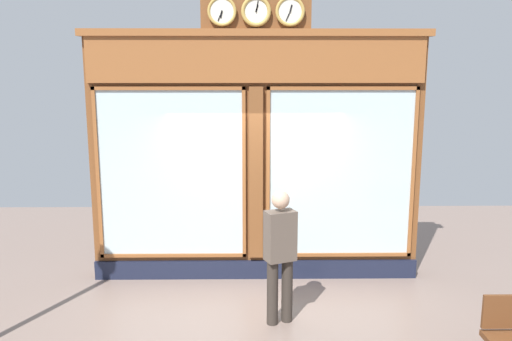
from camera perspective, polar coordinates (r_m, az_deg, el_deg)
shop_facade at (r=7.80m, az=-0.01°, el=1.63°), size 4.94×0.42×4.19m
pedestrian at (r=6.53m, az=2.62°, el=-8.72°), size 0.42×0.34×1.69m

